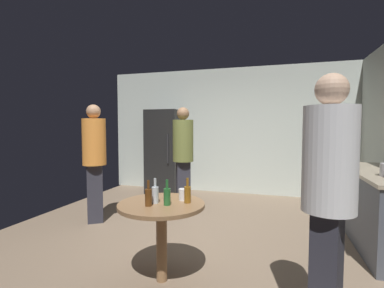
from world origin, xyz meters
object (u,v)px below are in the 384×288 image
Objects in this scene: beer_bottle_amber at (187,194)px; person_in_white_shirt at (329,186)px; person_in_orange_shirt at (94,154)px; beer_bottle_clear at (155,194)px; refrigerator at (165,152)px; beer_bottle_brown at (148,197)px; person_in_olive_shirt at (183,151)px; foreground_table at (161,214)px; beer_bottle_green at (167,196)px; plastic_cup_white at (183,194)px.

person_in_white_shirt is (1.11, -0.41, 0.23)m from beer_bottle_amber.
beer_bottle_clear is at bearing 17.47° from person_in_orange_shirt.
beer_bottle_clear is at bearing -68.97° from refrigerator.
beer_bottle_amber is at bearing 33.53° from beer_bottle_brown.
beer_bottle_brown is 0.10m from beer_bottle_clear.
beer_bottle_brown is 0.13× the size of person_in_olive_shirt.
person_in_orange_shirt is (-1.82, 1.12, 0.22)m from beer_bottle_amber.
beer_bottle_clear is at bearing -156.16° from foreground_table.
person_in_olive_shirt is (-0.55, 2.07, 0.21)m from beer_bottle_green.
beer_bottle_brown is 0.36m from plastic_cup_white.
person_in_white_shirt is at bearing -20.51° from beer_bottle_amber.
person_in_white_shirt is 1.01× the size of person_in_olive_shirt.
plastic_cup_white is 0.06× the size of person_in_white_shirt.
beer_bottle_amber is 0.13× the size of person_in_white_shirt.
refrigerator reaches higher than plastic_cup_white.
beer_bottle_green is 2.09× the size of plastic_cup_white.
foreground_table is 0.20m from beer_bottle_clear.
refrigerator is 16.36× the size of plastic_cup_white.
foreground_table is 0.21m from beer_bottle_green.
beer_bottle_brown is at bearing -153.58° from beer_bottle_green.
person_in_white_shirt reaches higher than beer_bottle_brown.
beer_bottle_amber is 0.36m from beer_bottle_brown.
beer_bottle_green reaches higher than foreground_table.
refrigerator is 7.83× the size of beer_bottle_brown.
beer_bottle_amber is at bearing -64.20° from refrigerator.
beer_bottle_brown and beer_bottle_green have the same top height.
person_in_orange_shirt is at bearing -97.27° from refrigerator.
person_in_olive_shirt is at bearing 109.82° from beer_bottle_amber.
refrigerator reaches higher than foreground_table.
beer_bottle_amber is at bearing -9.70° from person_in_olive_shirt.
beer_bottle_brown is at bearing -69.83° from refrigerator.
beer_bottle_amber is 2.14m from person_in_orange_shirt.
plastic_cup_white is at bearing 39.25° from beer_bottle_clear.
foreground_table is at bearing -16.37° from person_in_olive_shirt.
person_in_orange_shirt is 3.30m from person_in_white_shirt.
beer_bottle_amber is at bearing 1.52° from person_in_white_shirt.
plastic_cup_white is (-0.07, 0.07, -0.03)m from beer_bottle_amber.
person_in_olive_shirt is (1.12, 0.82, -0.00)m from person_in_orange_shirt.
beer_bottle_brown reaches higher than plastic_cup_white.
beer_bottle_clear is 0.13× the size of person_in_orange_shirt.
person_in_orange_shirt reaches higher than beer_bottle_amber.
person_in_orange_shirt is at bearing 148.41° from beer_bottle_amber.
plastic_cup_white is (0.08, 0.20, -0.03)m from beer_bottle_green.
refrigerator reaches higher than beer_bottle_amber.
person_in_orange_shirt is (-1.54, 1.21, 0.22)m from beer_bottle_clear.
beer_bottle_brown is (-0.07, -0.12, 0.19)m from foreground_table.
person_in_white_shirt reaches higher than person_in_orange_shirt.
beer_bottle_clear is at bearing -140.75° from plastic_cup_white.
person_in_olive_shirt is (0.85, -1.27, 0.13)m from refrigerator.
person_in_white_shirt reaches higher than person_in_olive_shirt.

